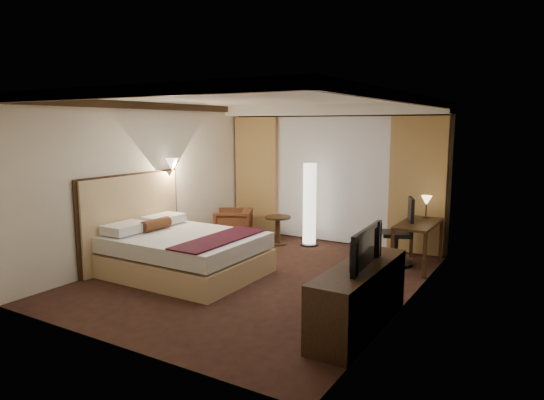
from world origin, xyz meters
The scene contains 21 objects.
floor centered at (0.00, 0.00, 0.00)m, with size 4.50×5.50×0.01m, color black.
ceiling centered at (0.00, 0.00, 2.70)m, with size 4.50×5.50×0.01m, color white.
back_wall centered at (0.00, 2.75, 1.35)m, with size 4.50×0.02×2.70m, color beige.
left_wall centered at (-2.25, 0.00, 1.35)m, with size 0.02×5.50×2.70m, color beige.
right_wall centered at (2.25, 0.00, 1.35)m, with size 0.02×5.50×2.70m, color beige.
crown_molding centered at (0.00, 0.00, 2.64)m, with size 4.50×5.50×0.12m, color black, non-canonical shape.
soffit centered at (0.00, 2.50, 2.60)m, with size 4.50×0.50×0.20m, color white.
curtain_sheer centered at (0.00, 2.67, 1.25)m, with size 2.48×0.04×2.45m, color silver.
curtain_left_drape centered at (-1.70, 2.61, 1.25)m, with size 1.00×0.14×2.45m, color tan.
curtain_right_drape centered at (1.70, 2.61, 1.25)m, with size 1.00×0.14×2.45m, color tan.
wall_sconce centered at (-2.09, 0.42, 1.62)m, with size 0.24×0.24×0.24m, color white, non-canonical shape.
bed centered at (-1.06, -0.46, 0.33)m, with size 2.25×1.76×0.66m, color white, non-canonical shape.
headboard centered at (-2.20, -0.46, 0.75)m, with size 0.12×2.06×1.50m, color tan, non-canonical shape.
armchair centered at (-1.70, 1.73, 0.36)m, with size 0.70×0.65×0.72m, color #492F16.
side_table centered at (-0.80, 1.96, 0.28)m, with size 0.50×0.50×0.55m, color black, non-canonical shape.
floor_lamp centered at (-0.23, 2.19, 0.81)m, with size 0.34×0.34×1.61m, color white, non-canonical shape.
desk centered at (1.95, 1.79, 0.38)m, with size 0.55×1.23×0.75m, color black, non-canonical shape.
desk_lamp centered at (1.95, 2.26, 0.92)m, with size 0.18×0.18×0.34m, color #FFD899, non-canonical shape.
office_chair centered at (1.61, 1.74, 0.57)m, with size 0.55×0.55×1.15m, color black, non-canonical shape.
dresser centered at (2.00, -1.00, 0.37)m, with size 0.50×1.92×0.75m, color black, non-canonical shape.
television centered at (1.97, -1.00, 1.04)m, with size 1.03×0.59×0.13m, color black.
Camera 1 is at (3.86, -6.06, 2.33)m, focal length 32.00 mm.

